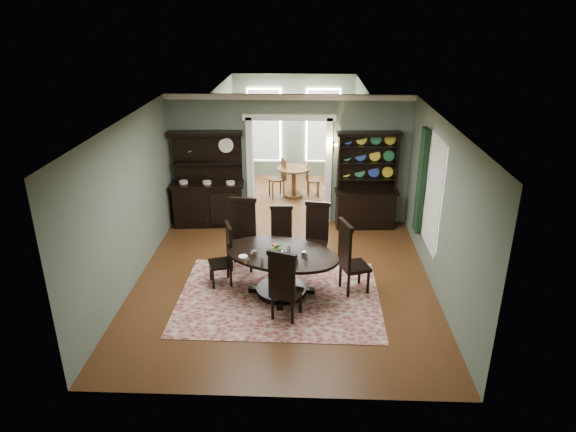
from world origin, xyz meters
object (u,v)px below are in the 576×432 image
at_px(dining_table, 281,265).
at_px(parlor_table, 294,178).
at_px(welsh_dresser, 366,193).
at_px(sideboard, 208,193).

relative_size(dining_table, parlor_table, 2.74).
bearing_deg(parlor_table, welsh_dresser, -47.99).
bearing_deg(parlor_table, sideboard, -135.29).
height_order(welsh_dresser, parlor_table, welsh_dresser).
bearing_deg(sideboard, parlor_table, 39.55).
distance_m(welsh_dresser, parlor_table, 2.56).
bearing_deg(welsh_dresser, parlor_table, 128.96).
relative_size(sideboard, welsh_dresser, 0.99).
relative_size(dining_table, welsh_dresser, 1.08).
xyz_separation_m(dining_table, welsh_dresser, (1.78, 3.11, 0.24)).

